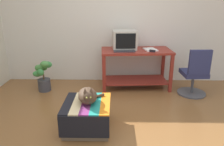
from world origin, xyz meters
TOP-DOWN VIEW (x-y plane):
  - ground_plane at (0.00, 0.00)m, footprint 14.00×14.00m
  - back_wall at (0.00, 2.05)m, footprint 8.00×0.10m
  - desk at (0.41, 1.60)m, footprint 1.39×0.74m
  - tv_monitor at (0.18, 1.67)m, footprint 0.48×0.41m
  - keyboard at (0.17, 1.44)m, footprint 0.41×0.17m
  - book at (0.67, 1.57)m, footprint 0.27×0.31m
  - ottoman_with_blanket at (-0.38, 0.08)m, footprint 0.63×0.68m
  - cat at (-0.36, 0.08)m, footprint 0.37×0.44m
  - potted_plant at (-1.38, 1.38)m, footprint 0.38×0.34m
  - office_chair at (1.45, 1.22)m, footprint 0.52×0.52m
  - stapler at (0.69, 1.42)m, footprint 0.11×0.08m
  - pen at (0.72, 1.68)m, footprint 0.14×0.02m

SIDE VIEW (x-z plane):
  - ground_plane at x=0.00m, z-range 0.00..0.00m
  - ottoman_with_blanket at x=-0.38m, z-range 0.00..0.39m
  - potted_plant at x=-1.38m, z-range -0.02..0.60m
  - office_chair at x=1.45m, z-range -0.06..0.83m
  - cat at x=-0.36m, z-range 0.36..0.63m
  - desk at x=0.41m, z-range 0.14..0.91m
  - pen at x=0.72m, z-range 0.77..0.78m
  - keyboard at x=0.17m, z-range 0.77..0.80m
  - book at x=0.67m, z-range 0.77..0.80m
  - stapler at x=0.69m, z-range 0.77..0.81m
  - tv_monitor at x=0.18m, z-range 0.77..1.13m
  - back_wall at x=0.00m, z-range 0.00..2.60m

